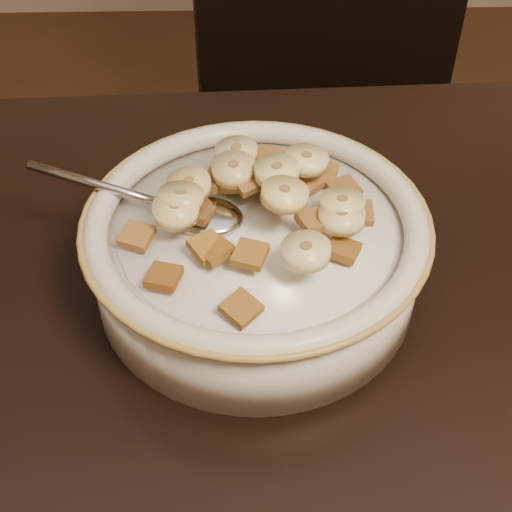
{
  "coord_description": "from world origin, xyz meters",
  "views": [
    {
      "loc": [
        0.02,
        -0.19,
        1.13
      ],
      "look_at": [
        0.03,
        0.18,
        0.78
      ],
      "focal_mm": 50.0,
      "sensor_mm": 36.0,
      "label": 1
    }
  ],
  "objects": [
    {
      "name": "cereal_square_16",
      "position": [
        0.04,
        0.25,
        0.81
      ],
      "size": [
        0.02,
        0.02,
        0.01
      ],
      "primitive_type": "cube",
      "rotation": [
        -0.15,
        -0.08,
        2.93
      ],
      "color": "olive",
      "rests_on": "milk"
    },
    {
      "name": "cereal_square_10",
      "position": [
        -0.02,
        0.19,
        0.82
      ],
      "size": [
        0.03,
        0.03,
        0.01
      ],
      "primitive_type": "cube",
      "rotation": [
        -0.17,
        -0.05,
        0.89
      ],
      "color": "brown",
      "rests_on": "milk"
    },
    {
      "name": "cereal_square_1",
      "position": [
        0.07,
        0.24,
        0.81
      ],
      "size": [
        0.03,
        0.03,
        0.01
      ],
      "primitive_type": "cube",
      "rotation": [
        -0.1,
        0.05,
        0.49
      ],
      "color": "brown",
      "rests_on": "milk"
    },
    {
      "name": "cereal_square_19",
      "position": [
        -0.0,
        0.15,
        0.82
      ],
      "size": [
        0.03,
        0.03,
        0.01
      ],
      "primitive_type": "cube",
      "rotation": [
        0.22,
        0.01,
        0.63
      ],
      "color": "brown",
      "rests_on": "milk"
    },
    {
      "name": "banana_slice_5",
      "position": [
        0.06,
        0.13,
        0.83
      ],
      "size": [
        0.04,
        0.04,
        0.01
      ],
      "primitive_type": "cylinder",
      "rotation": [
        -0.03,
        0.04,
        2.02
      ],
      "color": "beige",
      "rests_on": "milk"
    },
    {
      "name": "cereal_square_12",
      "position": [
        0.07,
        0.17,
        0.82
      ],
      "size": [
        0.03,
        0.03,
        0.01
      ],
      "primitive_type": "cube",
      "rotation": [
        -0.02,
        0.1,
        0.39
      ],
      "color": "brown",
      "rests_on": "milk"
    },
    {
      "name": "cereal_square_13",
      "position": [
        0.06,
        0.24,
        0.81
      ],
      "size": [
        0.03,
        0.03,
        0.01
      ],
      "primitive_type": "cube",
      "rotation": [
        -0.24,
        0.14,
        2.24
      ],
      "color": "brown",
      "rests_on": "milk"
    },
    {
      "name": "cereal_square_9",
      "position": [
        -0.01,
        0.18,
        0.82
      ],
      "size": [
        0.03,
        0.03,
        0.01
      ],
      "primitive_type": "cube",
      "rotation": [
        0.01,
        0.17,
        1.17
      ],
      "color": "brown",
      "rests_on": "milk"
    },
    {
      "name": "banana_slice_0",
      "position": [
        0.01,
        0.21,
        0.83
      ],
      "size": [
        0.04,
        0.04,
        0.01
      ],
      "primitive_type": "cylinder",
      "rotation": [
        0.12,
        -0.05,
        0.21
      ],
      "color": "tan",
      "rests_on": "milk"
    },
    {
      "name": "cereal_square_3",
      "position": [
        0.09,
        0.21,
        0.81
      ],
      "size": [
        0.03,
        0.03,
        0.01
      ],
      "primitive_type": "cube",
      "rotation": [
        -0.05,
        -0.07,
        2.01
      ],
      "color": "brown",
      "rests_on": "milk"
    },
    {
      "name": "cereal_square_6",
      "position": [
        0.07,
        0.22,
        0.81
      ],
      "size": [
        0.03,
        0.03,
        0.01
      ],
      "primitive_type": "cube",
      "rotation": [
        -0.02,
        -0.12,
        2.33
      ],
      "color": "#9C672E",
      "rests_on": "milk"
    },
    {
      "name": "cereal_square_27",
      "position": [
        0.01,
        0.23,
        0.81
      ],
      "size": [
        0.02,
        0.02,
        0.01
      ],
      "primitive_type": "cube",
      "rotation": [
        0.01,
        -0.07,
        2.93
      ],
      "color": "brown",
      "rests_on": "milk"
    },
    {
      "name": "banana_slice_4",
      "position": [
        0.02,
        0.24,
        0.83
      ],
      "size": [
        0.04,
        0.04,
        0.01
      ],
      "primitive_type": "cylinder",
      "rotation": [
        -0.04,
        -0.04,
        0.69
      ],
      "color": "#EAE08E",
      "rests_on": "milk"
    },
    {
      "name": "cereal_square_18",
      "position": [
        0.04,
        0.19,
        0.82
      ],
      "size": [
        0.02,
        0.02,
        0.01
      ],
      "primitive_type": "cube",
      "rotation": [
        -0.14,
        0.14,
        0.09
      ],
      "color": "brown",
      "rests_on": "milk"
    },
    {
      "name": "cereal_square_4",
      "position": [
        -0.01,
        0.19,
        0.82
      ],
      "size": [
        0.03,
        0.03,
        0.01
      ],
      "primitive_type": "cube",
      "rotation": [
        0.19,
        0.06,
        2.05
      ],
      "color": "brown",
      "rests_on": "milk"
    },
    {
      "name": "milk",
      "position": [
        0.03,
        0.18,
        0.81
      ],
      "size": [
        0.19,
        0.19,
        0.0
      ],
      "primitive_type": "cylinder",
      "color": "white",
      "rests_on": "cereal_bowl"
    },
    {
      "name": "cereal_square_0",
      "position": [
        0.03,
        0.24,
        0.82
      ],
      "size": [
        0.02,
        0.02,
        0.01
      ],
      "primitive_type": "cube",
      "rotation": [
        0.18,
        -0.1,
        0.18
      ],
      "color": "#935A23",
      "rests_on": "milk"
    },
    {
      "name": "cereal_square_17",
      "position": [
        0.1,
        0.19,
        0.81
      ],
      "size": [
        0.02,
        0.02,
        0.01
      ],
      "primitive_type": "cube",
      "rotation": [
        0.1,
        -0.18,
        1.53
      ],
      "color": "brown",
      "rests_on": "milk"
    },
    {
      "name": "cereal_square_25",
      "position": [
        0.0,
        0.14,
        0.82
      ],
      "size": [
        0.03,
        0.03,
        0.01
      ],
      "primitive_type": "cube",
      "rotation": [
        -0.14,
        -0.16,
        0.68
      ],
      "color": "brown",
      "rests_on": "milk"
    },
    {
      "name": "cereal_bowl",
      "position": [
        0.03,
        0.18,
        0.78
      ],
      "size": [
        0.23,
        0.23,
        0.06
      ],
      "primitive_type": "cylinder",
      "color": "silver",
      "rests_on": "table"
    },
    {
      "name": "banana_slice_9",
      "position": [
        0.09,
        0.18,
        0.82
      ],
      "size": [
        0.04,
        0.04,
        0.01
      ],
      "primitive_type": "cylinder",
      "rotation": [
        -0.08,
        0.08,
        0.43
      ],
      "color": "beige",
      "rests_on": "milk"
    },
    {
      "name": "banana_slice_1",
      "position": [
        -0.02,
        0.17,
        0.83
      ],
      "size": [
        0.04,
        0.04,
        0.01
      ],
      "primitive_type": "cylinder",
      "rotation": [
        0.12,
        -0.06,
        0.63
      ],
      "color": "#FAE891",
      "rests_on": "milk"
    },
    {
      "name": "spoon",
      "position": [
        -0.01,
        0.19,
        0.81
      ],
      "size": [
        0.06,
        0.06,
        0.01
      ],
      "primitive_type": "ellipsoid",
      "rotation": [
        0.0,
        0.0,
        4.43
      ],
      "color": "#A2A2A2",
      "rests_on": "cereal_bowl"
    },
    {
      "name": "banana_slice_6",
      "position": [
        -0.02,
        0.2,
        0.83
      ],
      "size": [
        0.04,
        0.04,
        0.01
      ],
      "primitive_type": "cylinder",
      "rotation": [
        0.04,
        -0.12,
        0.58
      ],
      "color": "#FADF7E",
      "rests_on": "milk"
    },
    {
      "name": "banana_slice_8",
      "position": [
        0.05,
        0.17,
        0.84
      ],
      "size": [
        0.04,
        0.04,
        0.01
      ],
      "primitive_type": "cylinder",
      "rotation": [
        0.08,
        0.09,
        0.92
      ],
      "color": "#F8E07F",
      "rests_on": "milk"
    },
    {
      "name": "cereal_square_21",
      "position": [
        0.03,
        0.22,
        0.82
      ],
      "size": [
        0.02,
        0.02,
        0.01
      ],
      "primitive_type": "cube",
      "rotation": [
        0.04,
        -0.17,
        1.36
      ],
      "color": "brown",
      "rests_on": "milk"
    },
    {
      "name": "banana_slice_10",
      "position": [
        -0.02,
        0.18,
        0.83
      ],
      "size": [
        0.04,
        0.04,
        0.02
      ],
      "primitive_type": "cylinder",
      "rotation": [
        0.12,
        0.11,
        2.1
      ],
      "color": "#D1BC7B",
      "rests_on": "milk"
    },
    {
      "name": "cereal_square_15",
      "position": [
        -0.0,
        0.21,
        0.82
      ],
      "size": [
        0.03,
        0.03,
        0.01
      ],
      "primitive_type": "cube",
      "rotation": [
        0.17,
        0.06,
        2.76
      ],
      "color": "brown",
      "rests_on": "milk"
    },
    {
      "name": "banana_slice_2",
      "position": [
        0.07,
        0.22,
        0.83
      ],
      "size": [
        0.04,
        0.04,
        0.01
      ],
      "primitive_type": "cylinder",
      "rotation": [
        0.05,
        -0.06,
        2.87
      ],
      "color": "beige",
      "rests_on": "milk"
    },
    {
      "name": "banana_slice_7",
      "position": [
        0.04,
        0.2,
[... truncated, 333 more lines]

